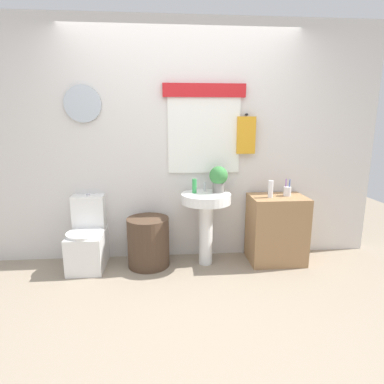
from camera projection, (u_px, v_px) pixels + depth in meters
ground_plane at (190, 307)px, 2.67m from camera, size 8.00×8.00×0.00m
back_wall at (183, 143)px, 3.50m from camera, size 4.40×0.18×2.60m
toilet at (88, 240)px, 3.38m from camera, size 0.38×0.51×0.78m
laundry_hamper at (148, 242)px, 3.41m from camera, size 0.45×0.45×0.53m
pedestal_sink at (206, 211)px, 3.38m from camera, size 0.53×0.53×0.79m
faucet at (205, 187)px, 3.45m from camera, size 0.03×0.03×0.10m
wooden_cabinet at (276, 229)px, 3.49m from camera, size 0.59×0.44×0.75m
soap_bottle at (194, 186)px, 3.36m from camera, size 0.05×0.05×0.15m
potted_plant at (219, 178)px, 3.38m from camera, size 0.20×0.20×0.28m
lotion_bottle at (271, 189)px, 3.35m from camera, size 0.05×0.05×0.18m
toothbrush_cup at (287, 191)px, 3.43m from camera, size 0.08×0.08×0.19m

